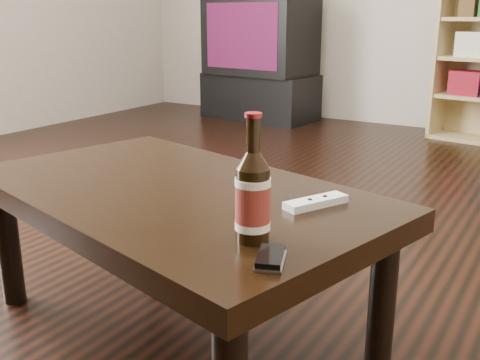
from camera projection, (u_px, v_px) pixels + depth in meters
The scene contains 7 objects.
floor at pixel (184, 253), 2.16m from camera, with size 5.00×6.00×0.01m, color black.
tv_stand at pixel (260, 96), 4.88m from camera, with size 0.96×0.48×0.38m, color black.
tv at pixel (260, 35), 4.73m from camera, with size 0.92×0.63×0.65m.
coffee_table at pixel (173, 207), 1.52m from camera, with size 1.29×0.95×0.44m.
beer_bottle at pixel (253, 197), 1.12m from camera, with size 0.09×0.09×0.26m.
phone at pixel (271, 258), 1.04m from camera, with size 0.08×0.11×0.02m.
remote at pixel (316, 202), 1.35m from camera, with size 0.12×0.17×0.02m.
Camera 1 is at (1.22, -1.59, 0.88)m, focal length 42.00 mm.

